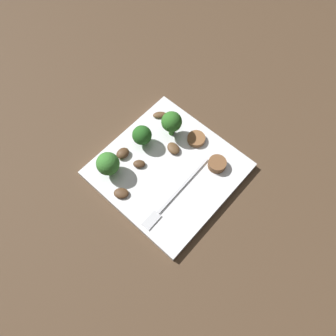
{
  "coord_description": "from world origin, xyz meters",
  "views": [
    {
      "loc": [
        0.21,
        0.19,
        0.58
      ],
      "look_at": [
        0.0,
        0.0,
        0.01
      ],
      "focal_mm": 35.0,
      "sensor_mm": 36.0,
      "label": 1
    }
  ],
  "objects": [
    {
      "name": "broccoli_floret_1",
      "position": [
        -0.01,
        -0.08,
        0.04
      ],
      "size": [
        0.04,
        0.04,
        0.05
      ],
      "color": "#296420",
      "rests_on": "plate"
    },
    {
      "name": "mushroom_1",
      "position": [
        0.1,
        -0.03,
        0.02
      ],
      "size": [
        0.03,
        0.04,
        0.01
      ],
      "primitive_type": "ellipsoid",
      "rotation": [
        0.0,
        0.0,
        5.36
      ],
      "color": "#4C331E",
      "rests_on": "plate"
    },
    {
      "name": "fork",
      "position": [
        0.04,
        0.05,
        0.02
      ],
      "size": [
        0.18,
        0.02,
        0.0
      ],
      "rotation": [
        0.0,
        0.0,
        0.03
      ],
      "color": "silver",
      "rests_on": "plate"
    },
    {
      "name": "broccoli_floret_0",
      "position": [
        0.08,
        -0.08,
        0.05
      ],
      "size": [
        0.04,
        0.04,
        0.05
      ],
      "color": "#408630",
      "rests_on": "plate"
    },
    {
      "name": "ground_plane",
      "position": [
        0.0,
        0.0,
        0.0
      ],
      "size": [
        1.4,
        1.4,
        0.0
      ],
      "primitive_type": "plane",
      "color": "#4C3826"
    },
    {
      "name": "plate",
      "position": [
        0.0,
        0.0,
        0.01
      ],
      "size": [
        0.25,
        0.25,
        0.01
      ],
      "primitive_type": "cube",
      "color": "white",
      "rests_on": "ground_plane"
    },
    {
      "name": "mushroom_3",
      "position": [
        -0.08,
        -0.09,
        0.02
      ],
      "size": [
        0.03,
        0.03,
        0.01
      ],
      "primitive_type": "ellipsoid",
      "rotation": [
        0.0,
        0.0,
        5.56
      ],
      "color": "brown",
      "rests_on": "plate"
    },
    {
      "name": "mushroom_2",
      "position": [
        0.04,
        -0.08,
        0.02
      ],
      "size": [
        0.03,
        0.02,
        0.01
      ],
      "primitive_type": "ellipsoid",
      "rotation": [
        0.0,
        0.0,
        6.21
      ],
      "color": "#4C331E",
      "rests_on": "plate"
    },
    {
      "name": "mushroom_4",
      "position": [
        -0.04,
        -0.02,
        0.02
      ],
      "size": [
        0.03,
        0.03,
        0.01
      ],
      "primitive_type": "ellipsoid",
      "rotation": [
        0.0,
        0.0,
        1.35
      ],
      "color": "brown",
      "rests_on": "plate"
    },
    {
      "name": "sausage_slice_0",
      "position": [
        -0.08,
        0.0,
        0.02
      ],
      "size": [
        0.05,
        0.05,
        0.01
      ],
      "primitive_type": "cylinder",
      "rotation": [
        0.0,
        0.0,
        1.93
      ],
      "color": "brown",
      "rests_on": "plate"
    },
    {
      "name": "mushroom_0",
      "position": [
        0.03,
        -0.05,
        0.02
      ],
      "size": [
        0.03,
        0.03,
        0.01
      ],
      "primitive_type": "ellipsoid",
      "rotation": [
        0.0,
        0.0,
        2.3
      ],
      "color": "#4C331E",
      "rests_on": "plate"
    },
    {
      "name": "sausage_slice_2",
      "position": [
        -0.07,
        0.07,
        0.02
      ],
      "size": [
        0.05,
        0.05,
        0.02
      ],
      "primitive_type": "cylinder",
      "rotation": [
        0.0,
        0.0,
        1.19
      ],
      "color": "brown",
      "rests_on": "plate"
    },
    {
      "name": "broccoli_floret_2",
      "position": [
        -0.06,
        -0.05,
        0.05
      ],
      "size": [
        0.04,
        0.04,
        0.06
      ],
      "color": "#347525",
      "rests_on": "plate"
    }
  ]
}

